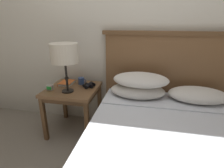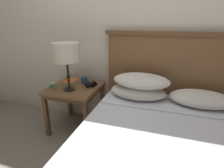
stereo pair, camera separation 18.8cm
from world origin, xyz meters
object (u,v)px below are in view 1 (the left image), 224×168
Objects in this scene: book_on_nightstand at (67,83)px; coffee_mug at (81,81)px; bed at (170,150)px; table_lamp at (64,54)px; nightstand at (73,94)px; binoculars_pair at (89,85)px; alarm_clock at (50,87)px.

book_on_nightstand is 0.19m from coffee_mug.
bed is 1.26m from coffee_mug.
table_lamp reaches higher than coffee_mug.
nightstand is at bearing 89.25° from table_lamp.
book_on_nightstand is 1.25× the size of binoculars_pair.
bed is 3.57× the size of table_lamp.
coffee_mug is (0.06, 0.14, 0.12)m from nightstand.
nightstand is at bearing -160.09° from binoculars_pair.
coffee_mug is (0.18, 0.03, 0.03)m from book_on_nightstand.
coffee_mug is at bearing 76.27° from table_lamp.
alarm_clock is (-0.28, -0.25, -0.01)m from coffee_mug.
table_lamp is at bearing -90.75° from nightstand.
binoculars_pair is (0.18, 0.07, 0.10)m from nightstand.
coffee_mug is (0.06, 0.26, -0.38)m from table_lamp.
bed is at bearing -21.59° from table_lamp.
book_on_nightstand is at bearing 151.41° from bed.
nightstand is 0.51m from table_lamp.
coffee_mug is 1.47× the size of alarm_clock.
alarm_clock is at bearing -152.65° from nightstand.
coffee_mug is at bearing 42.18° from alarm_clock.
bed is 9.25× the size of book_on_nightstand.
coffee_mug is (-1.01, 0.69, 0.31)m from bed.
table_lamp reaches higher than nightstand.
book_on_nightstand is 0.31m from binoculars_pair.
binoculars_pair is at bearing 145.63° from bed.
nightstand is 0.19m from book_on_nightstand.
binoculars_pair is 2.32× the size of alarm_clock.
nightstand is 3.57× the size of binoculars_pair.
table_lamp is at bearing -135.00° from binoculars_pair.
nightstand is 2.85× the size of book_on_nightstand.
nightstand is 1.10× the size of table_lamp.
nightstand is at bearing -41.68° from book_on_nightstand.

